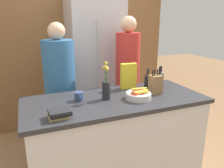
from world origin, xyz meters
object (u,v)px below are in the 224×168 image
person_at_sink (60,86)px  flower_vase (106,87)px  fruit_bowl (139,95)px  person_in_blue (127,75)px  knife_block (156,84)px  coffee_mug (79,96)px  refrigerator (95,65)px  bottle_oil (160,79)px  cereal_box (129,76)px  bottle_vinegar (147,80)px  book_stack (59,114)px

person_at_sink → flower_vase: bearing=-57.5°
fruit_bowl → person_in_blue: 0.77m
knife_block → coffee_mug: size_ratio=2.33×
refrigerator → bottle_oil: refrigerator is taller
refrigerator → cereal_box: 0.99m
coffee_mug → bottle_oil: bottle_oil is taller
knife_block → bottle_vinegar: bearing=80.3°
bottle_oil → cereal_box: bearing=166.8°
bottle_vinegar → person_at_sink: person_at_sink is taller
cereal_box → knife_block: bearing=-56.4°
knife_block → person_in_blue: size_ratio=0.16×
fruit_bowl → bottle_vinegar: 0.42m
bottle_oil → bottle_vinegar: (-0.15, 0.04, -0.01)m
bottle_vinegar → person_in_blue: size_ratio=0.12×
bottle_vinegar → coffee_mug: bearing=-170.9°
bottle_vinegar → cereal_box: bearing=168.3°
person_at_sink → fruit_bowl: bearing=-45.3°
cereal_box → person_at_sink: person_at_sink is taller
refrigerator → person_in_blue: (0.25, -0.60, -0.03)m
flower_vase → coffee_mug: 0.28m
coffee_mug → bottle_vinegar: 0.84m
bottle_oil → person_in_blue: size_ratio=0.14×
flower_vase → cereal_box: (0.36, 0.24, 0.02)m
cereal_box → bottle_vinegar: 0.23m
book_stack → bottle_vinegar: bottle_vinegar is taller
knife_block → flower_vase: bearing=176.6°
flower_vase → coffee_mug: (-0.26, 0.06, -0.08)m
book_stack → bottle_oil: bearing=18.9°
bottle_oil → person_in_blue: bearing=112.0°
refrigerator → person_in_blue: 0.65m
cereal_box → coffee_mug: bearing=-163.8°
flower_vase → bottle_vinegar: size_ratio=1.72×
coffee_mug → bottle_oil: bearing=5.4°
coffee_mug → person_at_sink: 0.58m
fruit_bowl → bottle_oil: bottle_oil is taller
flower_vase → person_at_sink: (-0.34, 0.64, -0.13)m
person_in_blue → knife_block: bearing=-63.2°
refrigerator → flower_vase: size_ratio=5.51×
knife_block → flower_vase: 0.54m
coffee_mug → person_in_blue: 0.97m
fruit_bowl → cereal_box: 0.37m
refrigerator → bottle_vinegar: 1.07m
coffee_mug → book_stack: size_ratio=0.65×
refrigerator → flower_vase: (-0.28, -1.22, 0.04)m
book_stack → person_in_blue: size_ratio=0.11×
book_stack → person_in_blue: bearing=40.9°
flower_vase → book_stack: size_ratio=2.00×
bottle_oil → person_at_sink: (-1.07, 0.48, -0.10)m
refrigerator → cereal_box: refrigerator is taller
book_stack → flower_vase: bearing=27.9°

